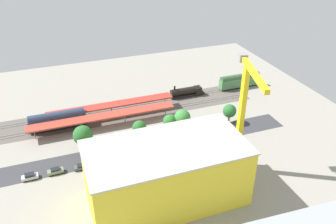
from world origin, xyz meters
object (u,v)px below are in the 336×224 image
at_px(street_tree_1, 182,118).
at_px(platform_canopy_far, 111,105).
at_px(platform_canopy_near, 103,116).
at_px(parked_car_4, 104,160).
at_px(box_truck_1, 157,155).
at_px(traffic_light, 191,135).
at_px(freight_coach_far, 57,120).
at_px(box_truck_0, 109,166).
at_px(parked_car_3, 128,156).
at_px(street_tree_3, 139,127).
at_px(passenger_coach, 240,80).
at_px(street_tree_2, 83,135).
at_px(parked_car_0, 193,141).
at_px(parked_car_5, 82,167).
at_px(parked_car_1, 173,145).
at_px(parked_car_7, 30,177).
at_px(parked_car_2, 151,151).
at_px(parked_car_6, 56,171).
at_px(construction_building, 166,174).
at_px(street_tree_0, 230,111).
at_px(locomotive, 187,92).
at_px(box_truck_2, 203,149).
at_px(tower_crane, 243,113).

bearing_deg(street_tree_1, platform_canopy_far, -44.04).
bearing_deg(platform_canopy_near, parked_car_4, 78.84).
height_order(box_truck_1, traffic_light, traffic_light).
relative_size(freight_coach_far, box_truck_0, 1.87).
bearing_deg(parked_car_3, street_tree_3, -124.23).
distance_m(passenger_coach, street_tree_2, 71.97).
bearing_deg(parked_car_0, platform_canopy_near, -38.56).
bearing_deg(street_tree_1, street_tree_3, -4.72).
bearing_deg(parked_car_5, parked_car_3, -178.00).
height_order(freight_coach_far, box_truck_0, freight_coach_far).
distance_m(parked_car_1, parked_car_7, 42.49).
relative_size(parked_car_2, parked_car_6, 1.02).
bearing_deg(construction_building, parked_car_6, -36.95).
relative_size(passenger_coach, parked_car_7, 4.08).
bearing_deg(platform_canopy_far, parked_car_1, 117.51).
distance_m(parked_car_6, construction_building, 33.57).
bearing_deg(street_tree_0, passenger_coach, -127.12).
relative_size(parked_car_0, parked_car_6, 1.00).
distance_m(parked_car_5, street_tree_1, 35.72).
xyz_separation_m(locomotive, box_truck_2, (10.57, 37.04, -0.20)).
relative_size(parked_car_0, construction_building, 0.12).
bearing_deg(tower_crane, street_tree_2, -31.83).
relative_size(platform_canopy_far, tower_crane, 1.37).
distance_m(locomotive, parked_car_1, 35.79).
height_order(parked_car_5, street_tree_3, street_tree_3).
bearing_deg(traffic_light, platform_canopy_near, -41.73).
bearing_deg(box_truck_0, street_tree_2, -66.66).
height_order(tower_crane, traffic_light, tower_crane).
xyz_separation_m(parked_car_4, street_tree_1, (-27.99, -7.57, 4.75)).
bearing_deg(parked_car_1, locomotive, -120.13).
bearing_deg(box_truck_0, street_tree_1, -156.62).
bearing_deg(parked_car_2, box_truck_2, 159.86).
distance_m(parked_car_6, street_tree_2, 13.27).
height_order(parked_car_7, street_tree_2, street_tree_2).
xyz_separation_m(freight_coach_far, parked_car_2, (-25.35, 24.68, -2.48)).
bearing_deg(street_tree_2, parked_car_7, 26.12).
bearing_deg(parked_car_3, parked_car_5, 2.00).
xyz_separation_m(parked_car_1, construction_building, (9.48, 20.35, 7.09)).
xyz_separation_m(construction_building, street_tree_2, (16.80, -27.70, -1.93)).
bearing_deg(parked_car_4, traffic_light, 178.06).
bearing_deg(parked_car_5, parked_car_1, -177.83).
distance_m(locomotive, freight_coach_far, 51.20).
bearing_deg(parked_car_0, parked_car_7, 0.43).
bearing_deg(parked_car_5, street_tree_3, -154.64).
relative_size(parked_car_2, box_truck_0, 0.45).
bearing_deg(platform_canopy_near, freight_coach_far, -16.46).
bearing_deg(box_truck_2, parked_car_1, -39.54).
bearing_deg(freight_coach_far, street_tree_3, 147.37).
distance_m(construction_building, street_tree_3, 29.00).
xyz_separation_m(parked_car_6, traffic_light, (-41.14, 0.77, 3.23)).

